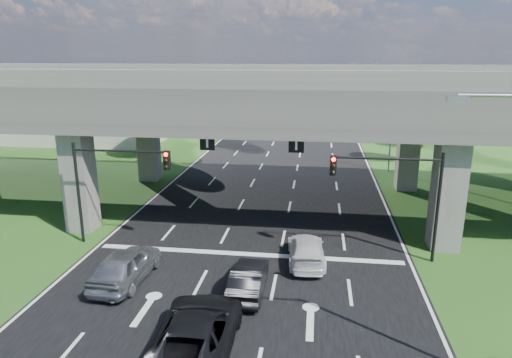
% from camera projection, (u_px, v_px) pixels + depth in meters
% --- Properties ---
extents(ground, '(160.00, 160.00, 0.00)m').
position_uv_depth(ground, '(237.00, 285.00, 22.11)').
color(ground, '#234917').
rests_on(ground, ground).
extents(road, '(18.00, 120.00, 0.03)m').
position_uv_depth(road, '(262.00, 215.00, 31.66)').
color(road, black).
rests_on(road, ground).
extents(overpass, '(80.00, 15.00, 10.00)m').
position_uv_depth(overpass, '(266.00, 97.00, 31.48)').
color(overpass, '#363331').
rests_on(overpass, ground).
extents(warehouse, '(20.00, 10.00, 4.00)m').
position_uv_depth(warehouse, '(84.00, 125.00, 58.39)').
color(warehouse, '#9E9E99').
rests_on(warehouse, ground).
extents(signal_right, '(5.76, 0.54, 6.00)m').
position_uv_depth(signal_right, '(397.00, 186.00, 23.75)').
color(signal_right, black).
rests_on(signal_right, ground).
extents(signal_left, '(5.76, 0.54, 6.00)m').
position_uv_depth(signal_left, '(112.00, 175.00, 25.78)').
color(signal_left, black).
rests_on(signal_left, ground).
extents(streetlight_far, '(3.38, 0.25, 10.00)m').
position_uv_depth(streetlight_far, '(389.00, 110.00, 42.19)').
color(streetlight_far, gray).
rests_on(streetlight_far, ground).
extents(streetlight_beyond, '(3.38, 0.25, 10.00)m').
position_uv_depth(streetlight_beyond, '(370.00, 95.00, 57.48)').
color(streetlight_beyond, gray).
rests_on(streetlight_beyond, ground).
extents(tree_left_near, '(4.50, 4.50, 7.80)m').
position_uv_depth(tree_left_near, '(148.00, 114.00, 47.48)').
color(tree_left_near, black).
rests_on(tree_left_near, ground).
extents(tree_left_mid, '(3.91, 3.90, 6.76)m').
position_uv_depth(tree_left_mid, '(148.00, 110.00, 55.69)').
color(tree_left_mid, black).
rests_on(tree_left_mid, ground).
extents(tree_left_far, '(4.80, 4.80, 8.32)m').
position_uv_depth(tree_left_far, '(197.00, 97.00, 62.56)').
color(tree_left_far, black).
rests_on(tree_left_far, ground).
extents(tree_right_near, '(4.20, 4.20, 7.28)m').
position_uv_depth(tree_right_near, '(412.00, 119.00, 45.99)').
color(tree_right_near, black).
rests_on(tree_right_near, ground).
extents(tree_right_mid, '(3.91, 3.90, 6.76)m').
position_uv_depth(tree_right_mid, '(425.00, 113.00, 53.33)').
color(tree_right_mid, black).
rests_on(tree_right_mid, ground).
extents(tree_right_far, '(4.50, 4.50, 7.80)m').
position_uv_depth(tree_right_far, '(381.00, 100.00, 61.32)').
color(tree_right_far, black).
rests_on(tree_right_far, ground).
extents(car_silver, '(2.27, 5.08, 1.69)m').
position_uv_depth(car_silver, '(126.00, 265.00, 22.19)').
color(car_silver, '#A4A7AC').
rests_on(car_silver, road).
extents(car_dark, '(1.49, 4.24, 1.40)m').
position_uv_depth(car_dark, '(248.00, 279.00, 21.15)').
color(car_dark, black).
rests_on(car_dark, road).
extents(car_white, '(2.27, 4.82, 1.36)m').
position_uv_depth(car_white, '(306.00, 250.00, 24.35)').
color(car_white, silver).
rests_on(car_white, road).
extents(car_trailing, '(3.00, 6.22, 1.71)m').
position_uv_depth(car_trailing, '(196.00, 333.00, 16.81)').
color(car_trailing, black).
rests_on(car_trailing, road).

